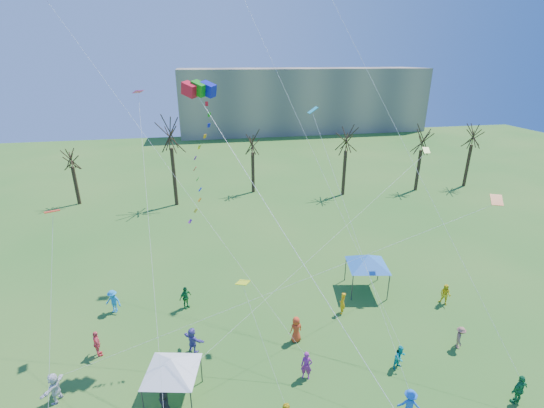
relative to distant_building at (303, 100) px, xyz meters
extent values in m
cube|color=gray|center=(0.00, 0.00, 0.00)|extent=(60.00, 14.00, 15.00)
cylinder|color=black|center=(-41.81, -44.35, -5.06)|extent=(0.44, 0.44, 4.89)
cylinder|color=black|center=(-29.61, -47.05, -3.86)|extent=(0.44, 0.44, 7.28)
cylinder|color=black|center=(-19.33, -44.19, -4.72)|extent=(0.44, 0.44, 5.57)
cylinder|color=black|center=(-7.55, -47.65, -4.47)|extent=(0.44, 0.44, 6.05)
cylinder|color=black|center=(3.21, -47.84, -4.66)|extent=(0.44, 0.44, 5.68)
cylinder|color=black|center=(11.10, -47.56, -4.48)|extent=(0.44, 0.44, 6.04)
cube|color=red|center=(-26.71, -70.73, 8.28)|extent=(1.02, 1.11, 0.99)
cube|color=#128C13|center=(-26.21, -70.73, 8.28)|extent=(1.02, 1.11, 0.99)
cube|color=#0E15B1|center=(-25.70, -70.73, 8.28)|extent=(1.02, 1.11, 0.99)
cylinder|color=white|center=(-22.20, -78.50, 1.24)|extent=(0.02, 0.02, 21.37)
cylinder|color=#3F3F44|center=(-30.15, -78.14, -6.50)|extent=(0.08, 0.08, 2.00)
cylinder|color=#3F3F44|center=(-27.74, -78.68, -6.50)|extent=(0.08, 0.08, 2.00)
cylinder|color=#3F3F44|center=(-29.61, -75.73, -6.50)|extent=(0.08, 0.08, 2.00)
cylinder|color=#3F3F44|center=(-27.20, -76.27, -6.50)|extent=(0.08, 0.08, 2.00)
pyramid|color=white|center=(-28.67, -77.20, -5.08)|extent=(3.71, 3.71, 0.86)
cylinder|color=#3F3F44|center=(-15.71, -70.50, -6.39)|extent=(0.09, 0.09, 2.23)
cylinder|color=#3F3F44|center=(-13.00, -71.03, -6.39)|extent=(0.09, 0.09, 2.23)
cylinder|color=#3F3F44|center=(-15.19, -67.79, -6.39)|extent=(0.09, 0.09, 2.23)
cylinder|color=#3F3F44|center=(-12.48, -68.32, -6.39)|extent=(0.09, 0.09, 2.23)
pyramid|color=blue|center=(-14.10, -69.41, -4.79)|extent=(4.17, 4.17, 0.96)
imported|color=blue|center=(-16.80, -80.68, -6.61)|extent=(1.30, 1.02, 1.77)
imported|color=#1A7A43|center=(-10.56, -81.01, -6.58)|extent=(1.14, 0.62, 1.84)
imported|color=silver|center=(-34.98, -75.99, -6.59)|extent=(1.09, 1.76, 1.81)
imported|color=black|center=(-29.12, -78.06, -6.68)|extent=(0.79, 0.94, 1.65)
imported|color=#8D2384|center=(-21.25, -77.14, -6.60)|extent=(0.77, 0.64, 1.79)
imported|color=#0B9FA2|center=(-15.54, -77.48, -6.71)|extent=(0.91, 0.79, 1.58)
imported|color=#946251|center=(-10.95, -76.69, -6.71)|extent=(1.04, 1.17, 1.57)
imported|color=#FF5462|center=(-33.50, -72.88, -6.60)|extent=(0.81, 1.14, 1.79)
imported|color=#5E51B0|center=(-27.69, -73.67, -6.63)|extent=(1.54, 1.47, 1.74)
imported|color=red|center=(-21.05, -74.01, -6.59)|extent=(1.01, 0.79, 1.82)
imported|color=#FFA80D|center=(-17.02, -71.88, -6.65)|extent=(0.66, 0.74, 1.70)
imported|color=yellow|center=(-9.05, -72.38, -6.66)|extent=(0.98, 1.03, 1.68)
imported|color=#1B86D9|center=(-33.33, -68.46, -6.59)|extent=(1.35, 1.09, 1.82)
imported|color=#1B7D35|center=(-28.18, -68.97, -6.62)|extent=(1.07, 0.98, 1.76)
cube|color=red|center=(-32.69, -77.16, 3.95)|extent=(0.84, 0.93, 0.23)
cylinder|color=white|center=(-33.12, -79.24, -1.12)|extent=(0.01, 0.01, 10.64)
cube|color=#FC2AB0|center=(-29.75, -68.88, 8.07)|extent=(0.75, 0.82, 0.22)
cylinder|color=white|center=(-29.29, -74.82, 0.94)|extent=(0.01, 0.01, 18.28)
cube|color=#D9F319|center=(-24.82, -77.67, -0.21)|extent=(0.80, 0.78, 0.17)
cylinder|color=white|center=(-24.00, -78.88, -3.20)|extent=(0.01, 0.01, 6.31)
cube|color=#1AB0C7|center=(-19.34, -70.38, 6.92)|extent=(0.58, 0.52, 0.39)
cylinder|color=white|center=(-18.07, -75.53, 0.36)|extent=(0.01, 0.01, 16.56)
cylinder|color=white|center=(-13.81, -72.07, 4.85)|extent=(0.01, 0.01, 28.86)
cube|color=#DC551B|center=(-12.22, -78.41, 3.41)|extent=(0.76, 0.81, 0.38)
cylinder|color=white|center=(-23.60, -77.20, -1.39)|extent=(0.01, 0.01, 24.67)
cube|color=#C2EC37|center=(-9.80, -68.45, 3.51)|extent=(0.56, 0.62, 0.37)
cylinder|color=white|center=(-19.46, -73.25, -1.34)|extent=(0.01, 0.01, 23.50)
cylinder|color=white|center=(-28.24, -70.64, 3.68)|extent=(0.01, 0.01, 27.19)
cylinder|color=white|center=(-19.10, -68.84, 4.65)|extent=(0.01, 0.01, 28.34)
camera|label=1|loc=(-26.51, -93.35, 9.99)|focal=25.00mm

